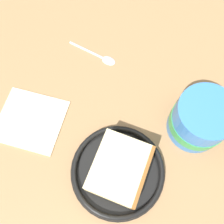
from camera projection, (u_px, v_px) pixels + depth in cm
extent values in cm
cube|color=#936D47|center=(128.00, 110.00, 51.15)|extent=(157.00, 157.00, 2.88)
cylinder|color=black|center=(118.00, 171.00, 44.95)|extent=(16.88, 16.88, 0.63)
torus|color=black|center=(118.00, 170.00, 44.23)|extent=(16.46, 16.46, 0.93)
cube|color=brown|center=(118.00, 171.00, 44.38)|extent=(12.97, 12.26, 0.60)
cube|color=beige|center=(118.00, 168.00, 41.93)|extent=(12.97, 12.26, 4.65)
cube|color=brown|center=(143.00, 178.00, 41.37)|extent=(9.01, 6.02, 4.65)
cylinder|color=#3372BF|center=(200.00, 120.00, 44.05)|extent=(9.96, 9.96, 9.02)
cylinder|color=green|center=(198.00, 122.00, 45.01)|extent=(10.16, 10.16, 2.36)
cylinder|color=#47230F|center=(205.00, 115.00, 41.80)|extent=(8.77, 8.77, 0.40)
ellipsoid|color=silver|center=(109.00, 60.00, 53.30)|extent=(3.47, 3.58, 0.80)
cylinder|color=silver|center=(86.00, 49.00, 54.43)|extent=(5.70, 6.59, 0.50)
cube|color=beige|center=(30.00, 120.00, 48.49)|extent=(15.60, 16.04, 0.60)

